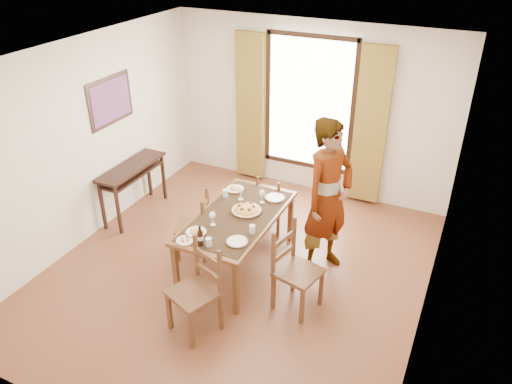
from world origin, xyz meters
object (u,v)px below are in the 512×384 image
at_px(dining_table, 237,220).
at_px(pasta_platter, 246,208).
at_px(man, 328,198).
at_px(console_table, 132,173).

relative_size(dining_table, pasta_platter, 4.37).
bearing_deg(dining_table, pasta_platter, 62.04).
height_order(dining_table, man, man).
xyz_separation_m(console_table, dining_table, (1.97, -0.48, 0.00)).
xyz_separation_m(dining_table, man, (1.00, 0.45, 0.32)).
bearing_deg(pasta_platter, man, 19.30).
height_order(console_table, dining_table, console_table).
distance_m(dining_table, man, 1.15).
bearing_deg(console_table, dining_table, -13.79).
bearing_deg(console_table, man, -0.59).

